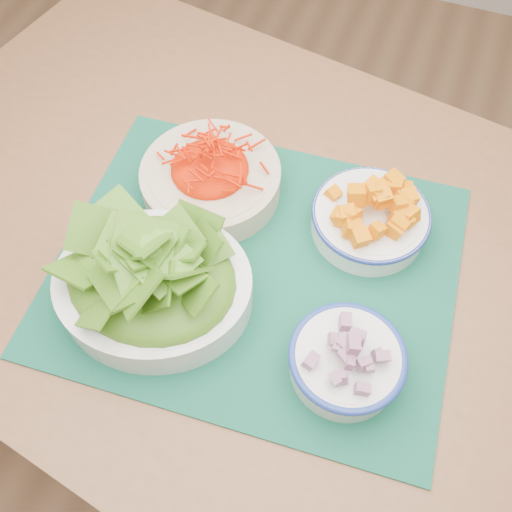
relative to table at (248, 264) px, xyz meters
The scene contains 7 objects.
ground 0.69m from the table, 43.14° to the right, with size 4.00×4.00×0.00m, color #AC7953.
table is the anchor object (origin of this frame).
placemat 0.11m from the table, 57.36° to the right, with size 0.58×0.48×0.00m, color #083528.
carrot_bowl 0.17m from the table, 145.68° to the left, with size 0.28×0.28×0.09m.
squash_bowl 0.23m from the table, 22.95° to the left, with size 0.19×0.19×0.09m.
lettuce_bowl 0.23m from the table, 117.79° to the right, with size 0.32×0.29×0.13m.
onion_bowl 0.29m from the table, 38.90° to the right, with size 0.19×0.19×0.08m.
Camera 1 is at (0.04, -0.32, 1.48)m, focal length 40.00 mm.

